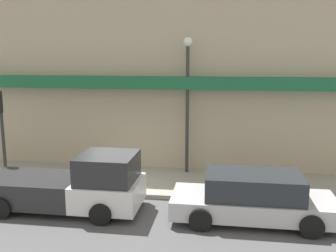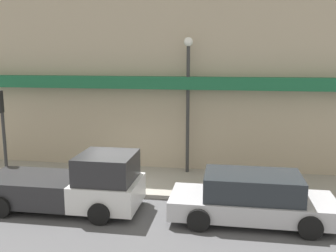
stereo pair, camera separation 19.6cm
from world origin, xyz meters
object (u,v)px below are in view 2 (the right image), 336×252
at_px(fire_hydrant, 89,175).
at_px(parked_car, 252,198).
at_px(street_lamp, 188,89).
at_px(traffic_light, 1,120).
at_px(pickup_truck, 73,185).

bearing_deg(fire_hydrant, parked_car, -19.46).
bearing_deg(street_lamp, traffic_light, -160.02).
distance_m(parked_car, traffic_light, 9.39).
xyz_separation_m(pickup_truck, street_lamp, (3.26, 4.06, 2.78)).
bearing_deg(parked_car, street_lamp, 122.74).
distance_m(fire_hydrant, street_lamp, 5.09).
bearing_deg(pickup_truck, fire_hydrant, 95.96).
bearing_deg(street_lamp, pickup_truck, -128.79).
height_order(parked_car, street_lamp, street_lamp).
height_order(fire_hydrant, street_lamp, street_lamp).
bearing_deg(traffic_light, parked_car, -10.22).
relative_size(street_lamp, traffic_light, 1.56).
xyz_separation_m(fire_hydrant, traffic_light, (-3.17, -0.45, 2.10)).
height_order(pickup_truck, traffic_light, traffic_light).
distance_m(pickup_truck, traffic_light, 4.17).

